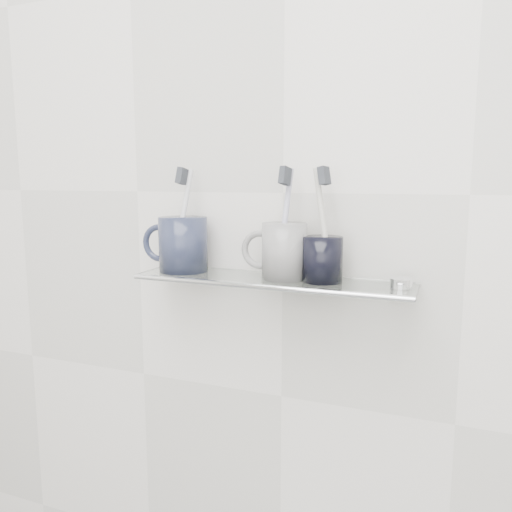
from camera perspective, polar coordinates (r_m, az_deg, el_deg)
The scene contains 18 objects.
wall_back at distance 0.93m, azimuth 3.12°, elevation 7.21°, with size 2.50×2.50×0.00m, color silver.
shelf_glass at distance 0.89m, azimuth 1.79°, elevation -2.81°, with size 0.50×0.12×0.01m, color silver.
shelf_rail at distance 0.84m, azimuth 0.52°, elevation -3.52°, with size 0.01×0.01×0.50m, color silver.
bracket_left at distance 1.02m, azimuth -8.48°, elevation -2.03°, with size 0.02×0.02×0.03m, color silver.
bracket_right at distance 0.90m, azimuth 15.61°, elevation -3.81°, with size 0.02×0.02×0.03m, color silver.
mug_left at distance 0.96m, azimuth -8.32°, elevation 1.33°, with size 0.09×0.09×0.10m, color #1B1F35.
mug_left_handle at distance 0.99m, azimuth -10.96°, elevation 1.46°, with size 0.07×0.07×0.01m, color #1B1F35.
toothbrush_left at distance 0.96m, azimuth -8.38°, elevation 4.24°, with size 0.01×0.01×0.19m, color white.
bristles_left at distance 0.95m, azimuth -8.49°, elevation 9.03°, with size 0.01×0.02×0.03m, color #2E3138.
mug_center at distance 0.88m, azimuth 3.27°, elevation 0.56°, with size 0.08×0.08×0.10m, color silver.
mug_center_handle at distance 0.90m, azimuth 0.47°, elevation 0.71°, with size 0.07×0.07×0.01m, color silver.
toothbrush_center at distance 0.88m, azimuth 3.30°, elevation 3.90°, with size 0.01×0.01×0.19m, color #A6A2CC.
bristles_center at distance 0.87m, azimuth 3.34°, elevation 9.14°, with size 0.01×0.02×0.03m, color #2E3138.
mug_right at distance 0.86m, azimuth 7.60°, elevation -0.37°, with size 0.07×0.07×0.08m, color black.
mug_right_handle at distance 0.87m, azimuth 5.01°, elevation -0.21°, with size 0.06×0.06×0.01m, color black.
toothbrush_right at distance 0.86m, azimuth 7.68°, elevation 3.73°, with size 0.01×0.01×0.19m, color beige.
bristles_right at distance 0.85m, azimuth 7.79°, elevation 9.08°, with size 0.01×0.02×0.03m, color #2E3138.
chrome_cap at distance 0.85m, azimuth 16.26°, elevation -2.97°, with size 0.04×0.04×0.02m, color silver.
Camera 1 is at (0.29, 0.21, 1.28)m, focal length 35.00 mm.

